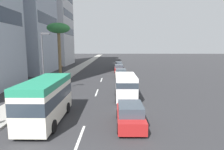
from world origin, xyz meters
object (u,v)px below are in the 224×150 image
object	(u,v)px
minibus_sixth	(46,99)
pedestrian_mid_block	(62,70)
car_third	(130,115)
street_lamp	(44,56)
van_second	(126,85)
car_fourth	(119,68)
car_lead	(121,73)
palm_tree	(59,30)
car_fifth	(119,65)

from	to	relation	value
minibus_sixth	pedestrian_mid_block	size ratio (longest dim) A/B	3.56
car_third	street_lamp	distance (m)	12.46
van_second	car_fourth	world-z (taller)	van_second
van_second	minibus_sixth	distance (m)	8.47
car_lead	pedestrian_mid_block	distance (m)	10.85
car_fourth	minibus_sixth	xyz separation A→B (m)	(-26.13, 5.88, 0.94)
car_fourth	palm_tree	xyz separation A→B (m)	(-9.80, 9.58, 7.07)
palm_tree	car_fourth	bearing A→B (deg)	-44.33
car_lead	car_fourth	bearing A→B (deg)	1.12
car_fifth	palm_tree	size ratio (longest dim) A/B	0.53
van_second	street_lamp	size ratio (longest dim) A/B	0.72
street_lamp	car_fourth	bearing A→B (deg)	-24.94
car_fourth	car_fifth	world-z (taller)	car_fifth
car_fifth	pedestrian_mid_block	xyz separation A→B (m)	(-12.38, 10.63, 0.36)
pedestrian_mid_block	street_lamp	xyz separation A→B (m)	(-13.49, -1.82, 3.20)
car_fifth	street_lamp	distance (m)	27.56
car_lead	van_second	xyz separation A→B (m)	(-13.03, -0.03, 0.69)
car_lead	palm_tree	size ratio (longest dim) A/B	0.47
car_fifth	street_lamp	bearing A→B (deg)	161.19
car_lead	car_fourth	size ratio (longest dim) A/B	0.91
street_lamp	car_third	bearing A→B (deg)	-132.61
car_lead	pedestrian_mid_block	world-z (taller)	pedestrian_mid_block
car_lead	car_fourth	xyz separation A→B (m)	(7.18, 0.14, 0.01)
van_second	minibus_sixth	xyz separation A→B (m)	(-5.92, 6.05, 0.26)
car_fourth	palm_tree	distance (m)	15.42
car_third	car_fourth	distance (m)	26.81
car_fourth	street_lamp	distance (m)	20.96
van_second	palm_tree	bearing A→B (deg)	43.13
minibus_sixth	car_lead	bearing A→B (deg)	162.37
car_fifth	car_lead	bearing A→B (deg)	-179.86
pedestrian_mid_block	car_third	bearing A→B (deg)	-139.01
street_lamp	car_fifth	bearing A→B (deg)	-18.81
car_lead	pedestrian_mid_block	xyz separation A→B (m)	(1.95, 10.67, 0.37)
car_fifth	street_lamp	world-z (taller)	street_lamp
pedestrian_mid_block	car_fifth	bearing A→B (deg)	-25.86
minibus_sixth	pedestrian_mid_block	xyz separation A→B (m)	(20.90, 4.65, -0.58)
pedestrian_mid_block	car_fourth	bearing A→B (deg)	-48.74
minibus_sixth	street_lamp	xyz separation A→B (m)	(7.40, 2.83, 2.62)
car_fifth	van_second	bearing A→B (deg)	-179.85
van_second	car_fifth	distance (m)	27.36
car_lead	car_third	distance (m)	19.63
car_lead	street_lamp	xyz separation A→B (m)	(-11.54, 8.85, 3.57)
minibus_sixth	palm_tree	xyz separation A→B (m)	(16.33, 3.70, 6.13)
palm_tree	street_lamp	bearing A→B (deg)	-174.45
car_fourth	car_lead	bearing A→B (deg)	-178.88
van_second	minibus_sixth	world-z (taller)	minibus_sixth
car_fourth	pedestrian_mid_block	distance (m)	11.77
pedestrian_mid_block	palm_tree	distance (m)	8.17
car_lead	car_third	bearing A→B (deg)	179.81
van_second	minibus_sixth	bearing A→B (deg)	134.35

